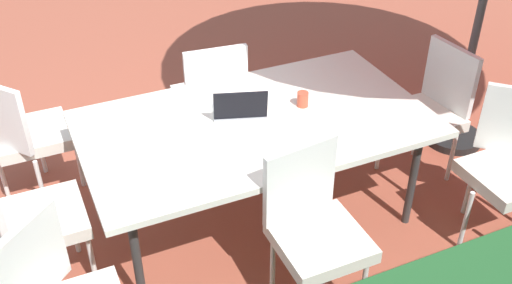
% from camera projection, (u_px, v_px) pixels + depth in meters
% --- Properties ---
extents(ground_plane, '(10.00, 10.00, 0.02)m').
position_uv_depth(ground_plane, '(256.00, 218.00, 4.08)').
color(ground_plane, '#9E4C38').
extents(dining_table, '(2.09, 1.19, 0.77)m').
position_uv_depth(dining_table, '(256.00, 127.00, 3.67)').
color(dining_table, silver).
rests_on(dining_table, ground_plane).
extents(chair_west, '(0.48, 0.47, 0.98)m').
position_uv_depth(chair_west, '(429.00, 108.00, 4.19)').
color(chair_west, silver).
rests_on(chair_west, ground_plane).
extents(chair_northwest, '(0.59, 0.59, 0.98)m').
position_uv_depth(chair_northwest, '(510.00, 162.00, 3.67)').
color(chair_northwest, silver).
rests_on(chair_northwest, ground_plane).
extents(chair_southeast, '(0.58, 0.58, 0.98)m').
position_uv_depth(chair_southeast, '(24.00, 132.00, 3.94)').
color(chair_southeast, silver).
rests_on(chair_southeast, ground_plane).
extents(chair_east, '(0.49, 0.48, 0.98)m').
position_uv_depth(chair_east, '(29.00, 214.00, 3.27)').
color(chair_east, silver).
rests_on(chair_east, ground_plane).
extents(chair_south, '(0.47, 0.48, 0.98)m').
position_uv_depth(chair_south, '(212.00, 94.00, 4.34)').
color(chair_south, silver).
rests_on(chair_south, ground_plane).
extents(chair_north, '(0.48, 0.49, 0.98)m').
position_uv_depth(chair_north, '(314.00, 226.00, 3.20)').
color(chair_north, silver).
rests_on(chair_north, ground_plane).
extents(laptop, '(0.38, 0.33, 0.21)m').
position_uv_depth(laptop, '(240.00, 109.00, 3.66)').
color(laptop, '#B7B7BC').
rests_on(laptop, dining_table).
extents(cup, '(0.07, 0.07, 0.10)m').
position_uv_depth(cup, '(303.00, 99.00, 3.76)').
color(cup, '#CC4C33').
rests_on(cup, dining_table).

